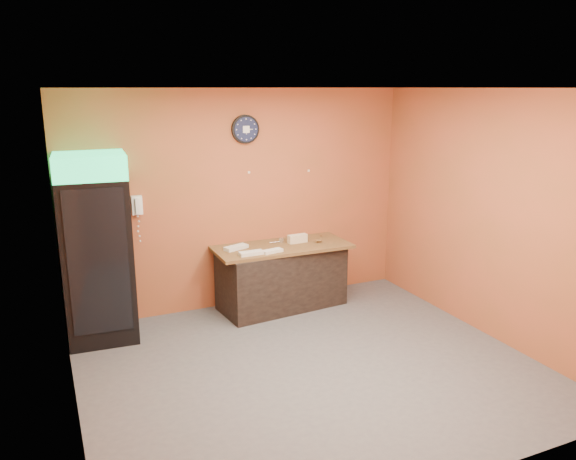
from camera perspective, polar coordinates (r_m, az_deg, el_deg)
floor at (r=5.97m, az=2.24°, el=-13.74°), size 4.50×4.50×0.00m
back_wall at (r=7.25m, az=-4.69°, el=3.08°), size 4.50×0.02×2.80m
left_wall at (r=4.92m, az=-21.85°, el=-3.38°), size 0.02×4.00×2.80m
right_wall at (r=6.74m, az=19.78°, el=1.41°), size 0.02×4.00×2.80m
ceiling at (r=5.27m, az=2.54°, el=14.23°), size 4.50×4.00×0.02m
beverage_cooler at (r=6.58m, az=-18.77°, el=-2.09°), size 0.79×0.80×2.12m
prep_counter at (r=7.34m, az=-0.64°, el=-4.85°), size 1.66×0.86×0.80m
wall_clock at (r=7.12m, az=-4.35°, el=10.17°), size 0.36×0.06×0.36m
wall_phone at (r=6.87m, az=-15.09°, el=2.44°), size 0.12×0.11×0.22m
butcher_paper at (r=7.21m, az=-0.65°, el=-1.70°), size 1.75×0.79×0.04m
sub_roll_stack at (r=7.31m, az=0.97°, el=-0.88°), size 0.26×0.10×0.11m
wrapped_sandwich_left at (r=6.80m, az=-3.75°, el=-2.35°), size 0.30×0.12×0.04m
wrapped_sandwich_mid at (r=6.89m, az=-1.60°, el=-2.15°), size 0.27×0.14×0.04m
wrapped_sandwich_right at (r=7.05m, az=-5.30°, el=-1.78°), size 0.33×0.22×0.04m
kitchen_tool at (r=7.32m, az=-0.69°, el=-1.02°), size 0.06×0.06×0.06m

